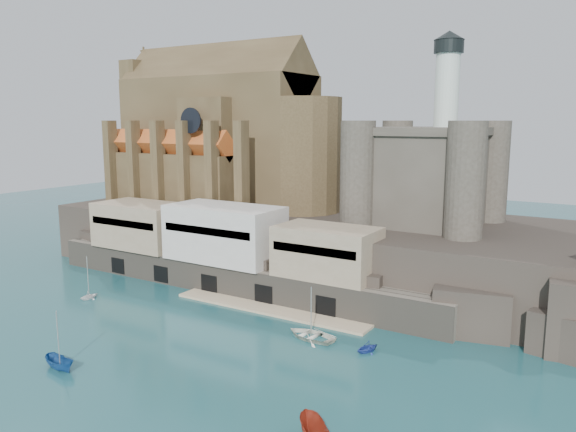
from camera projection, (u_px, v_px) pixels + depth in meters
The scene contains 9 objects.
ground at pixel (167, 352), 63.81m from camera, with size 300.00×300.00×0.00m, color #17474D.
promontory at pixel (328, 245), 96.06m from camera, with size 100.00×36.00×10.00m.
quay at pixel (222, 250), 87.41m from camera, with size 70.00×12.00×13.05m.
church at pixel (225, 141), 107.69m from camera, with size 47.00×25.93×30.51m.
castle_keep at pixel (427, 171), 86.77m from camera, with size 21.20×21.20×29.30m.
boat_2 at pixel (60, 369), 59.55m from camera, with size 1.71×1.76×4.55m, color #1B4A8A.
boat_4 at pixel (89, 299), 82.93m from camera, with size 2.50×1.53×2.90m, color white.
boat_6 at pixel (311, 338), 67.98m from camera, with size 4.55×1.32×6.37m, color white.
boat_7 at pixel (367, 351), 63.97m from camera, with size 2.65×1.62×3.07m, color #2843A1.
Camera 1 is at (43.50, -43.96, 26.01)m, focal length 35.00 mm.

